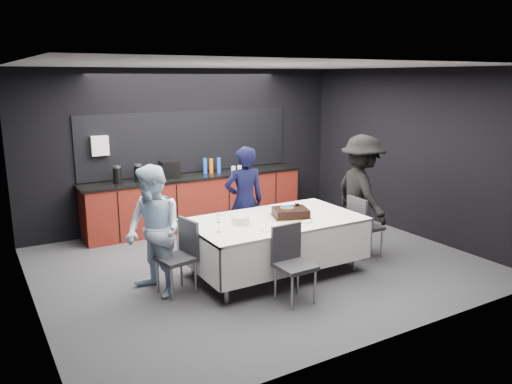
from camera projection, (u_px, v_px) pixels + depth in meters
ground at (259, 264)px, 7.25m from camera, size 6.00×6.00×0.00m
room_shell at (260, 136)px, 6.83m from camera, size 6.04×5.04×2.82m
kitchenette at (196, 197)px, 8.98m from camera, size 4.10×0.64×2.05m
party_table at (275, 228)px, 6.77m from camera, size 2.32×1.32×0.78m
cake_assembly at (291, 213)px, 6.80m from camera, size 0.60×0.54×0.16m
plate_stack at (241, 220)px, 6.50m from camera, size 0.24×0.24×0.10m
loose_plate_near at (266, 229)px, 6.25m from camera, size 0.20×0.20×0.01m
loose_plate_right_a at (313, 207)px, 7.33m from camera, size 0.18×0.18×0.01m
loose_plate_right_b at (342, 214)px, 6.96m from camera, size 0.22×0.22×0.01m
loose_plate_far at (264, 212)px, 7.08m from camera, size 0.18×0.18×0.01m
fork_pile at (307, 222)px, 6.55m from camera, size 0.17×0.14×0.02m
champagne_flute at (218, 220)px, 6.12m from camera, size 0.06×0.06×0.22m
chair_left at (181, 251)px, 6.21m from camera, size 0.48×0.48×0.92m
chair_right at (362, 222)px, 7.43m from camera, size 0.44×0.44×0.92m
chair_near at (291, 258)px, 5.98m from camera, size 0.43×0.43×0.92m
person_center at (244, 202)px, 7.43m from camera, size 0.67×0.50×1.67m
person_left at (154, 232)px, 6.07m from camera, size 0.81×0.93×1.63m
person_right at (361, 194)px, 7.60m from camera, size 0.88×1.28×1.81m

